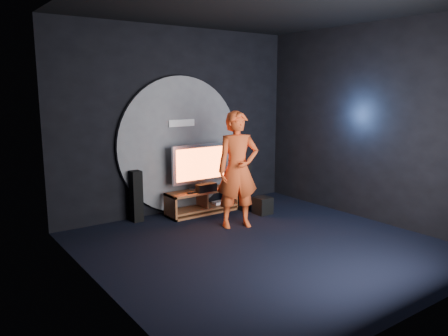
# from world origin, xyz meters

# --- Properties ---
(floor) EXTENTS (5.00, 5.00, 0.00)m
(floor) POSITION_xyz_m (0.00, 0.00, 0.00)
(floor) COLOR black
(floor) RESTS_ON ground
(back_wall) EXTENTS (5.00, 0.04, 3.50)m
(back_wall) POSITION_xyz_m (0.00, 2.50, 1.75)
(back_wall) COLOR black
(back_wall) RESTS_ON ground
(front_wall) EXTENTS (5.00, 0.04, 3.50)m
(front_wall) POSITION_xyz_m (0.00, -2.50, 1.75)
(front_wall) COLOR black
(front_wall) RESTS_ON ground
(left_wall) EXTENTS (0.04, 5.00, 3.50)m
(left_wall) POSITION_xyz_m (-2.50, 0.00, 1.75)
(left_wall) COLOR black
(left_wall) RESTS_ON ground
(right_wall) EXTENTS (0.04, 5.00, 3.50)m
(right_wall) POSITION_xyz_m (2.50, 0.00, 1.75)
(right_wall) COLOR black
(right_wall) RESTS_ON ground
(ceiling) EXTENTS (5.00, 5.00, 0.01)m
(ceiling) POSITION_xyz_m (0.00, 0.00, 3.50)
(ceiling) COLOR black
(ceiling) RESTS_ON back_wall
(wall_disc_panel) EXTENTS (2.60, 0.11, 2.60)m
(wall_disc_panel) POSITION_xyz_m (0.00, 2.44, 1.30)
(wall_disc_panel) COLOR #515156
(wall_disc_panel) RESTS_ON ground
(media_console) EXTENTS (1.43, 0.45, 0.45)m
(media_console) POSITION_xyz_m (0.24, 2.05, 0.19)
(media_console) COLOR brown
(media_console) RESTS_ON ground
(tv) EXTENTS (1.19, 0.22, 0.88)m
(tv) POSITION_xyz_m (0.23, 2.12, 0.93)
(tv) COLOR #A3A3AA
(tv) RESTS_ON media_console
(center_speaker) EXTENTS (0.40, 0.15, 0.15)m
(center_speaker) POSITION_xyz_m (0.23, 1.90, 0.53)
(center_speaker) COLOR black
(center_speaker) RESTS_ON media_console
(remote) EXTENTS (0.18, 0.05, 0.02)m
(remote) POSITION_xyz_m (-0.07, 1.93, 0.46)
(remote) COLOR black
(remote) RESTS_ON media_console
(tower_speaker_left) EXTENTS (0.18, 0.21, 0.92)m
(tower_speaker_left) POSITION_xyz_m (-1.02, 2.30, 0.46)
(tower_speaker_left) COLOR black
(tower_speaker_left) RESTS_ON ground
(tower_speaker_right) EXTENTS (0.18, 0.21, 0.92)m
(tower_speaker_right) POSITION_xyz_m (1.01, 1.75, 0.46)
(tower_speaker_right) COLOR black
(tower_speaker_right) RESTS_ON ground
(subwoofer) EXTENTS (0.30, 0.30, 0.33)m
(subwoofer) POSITION_xyz_m (1.14, 1.33, 0.16)
(subwoofer) COLOR black
(subwoofer) RESTS_ON ground
(player) EXTENTS (0.85, 0.70, 2.00)m
(player) POSITION_xyz_m (0.28, 1.00, 1.00)
(player) COLOR #DC4A1E
(player) RESTS_ON ground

